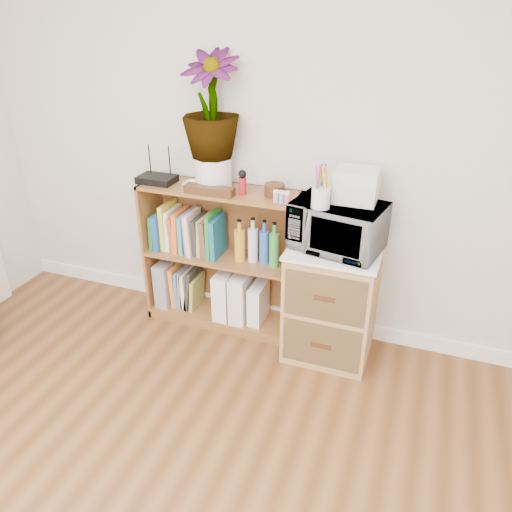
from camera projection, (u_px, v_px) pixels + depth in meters
The scene contains 21 objects.
skirting_board at pixel (278, 313), 3.43m from camera, with size 4.00×0.02×0.10m, color white.
bookshelf at pixel (221, 259), 3.22m from camera, with size 1.00×0.30×0.95m, color brown.
wicker_unit at pixel (331, 303), 2.99m from camera, with size 0.50×0.45×0.70m, color #9E7542.
microwave at pixel (337, 226), 2.75m from camera, with size 0.49×0.33×0.27m, color silver.
pen_cup at pixel (321, 198), 2.60m from camera, with size 0.10×0.10×0.11m, color silver.
small_appliance at pixel (356, 185), 2.67m from camera, with size 0.23×0.19×0.18m, color silver.
router at pixel (157, 179), 3.10m from camera, with size 0.23×0.16×0.04m, color black.
white_bowl at pixel (194, 185), 3.02m from camera, with size 0.13×0.13×0.03m, color white.
plant_pot at pixel (213, 172), 2.99m from camera, with size 0.22×0.22×0.19m, color silver.
potted_plant at pixel (211, 105), 2.81m from camera, with size 0.33×0.33×0.60m, color #3E7930.
trinket_box at pixel (209, 190), 2.91m from camera, with size 0.30×0.08×0.05m, color #371E0F.
kokeshi_doll at pixel (243, 186), 2.89m from camera, with size 0.05×0.05×0.10m, color maroon.
wooden_bowl at pixel (274, 190), 2.89m from camera, with size 0.12×0.12×0.07m, color #371A0F.
paint_jars at pixel (281, 198), 2.79m from camera, with size 0.11×0.04×0.06m, color pink.
file_box at pixel (168, 281), 3.46m from camera, with size 0.10×0.25×0.32m, color gray.
magazine_holder_left at pixel (226, 293), 3.32m from camera, with size 0.10×0.26×0.32m, color white.
magazine_holder_mid at pixel (243, 295), 3.28m from camera, with size 0.10×0.26×0.33m, color silver.
magazine_holder_right at pixel (258, 302), 3.26m from camera, with size 0.08×0.21×0.27m, color white.
cookbooks at pixel (188, 232), 3.22m from camera, with size 0.47×0.20×0.30m.
liquor_bottles at pixel (257, 242), 3.07m from camera, with size 0.29×0.07×0.28m.
lower_books at pixel (187, 287), 3.43m from camera, with size 0.19×0.19×0.29m.
Camera 1 is at (0.84, -0.50, 1.97)m, focal length 35.00 mm.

